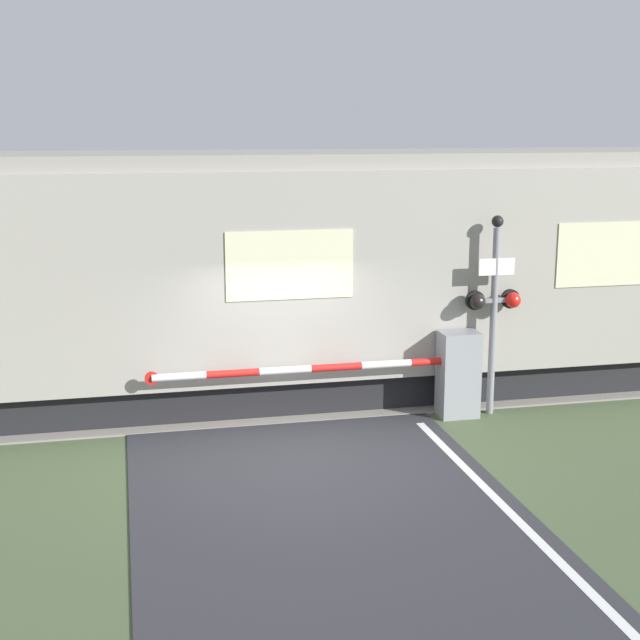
# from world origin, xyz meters

# --- Properties ---
(ground_plane) EXTENTS (80.00, 80.00, 0.00)m
(ground_plane) POSITION_xyz_m (0.00, 0.00, 0.00)
(ground_plane) COLOR #475638
(track_bed) EXTENTS (36.00, 3.20, 0.13)m
(track_bed) POSITION_xyz_m (0.00, 3.04, 0.02)
(track_bed) COLOR gray
(track_bed) RESTS_ON ground_plane
(train) EXTENTS (19.01, 3.06, 4.03)m
(train) POSITION_xyz_m (0.16, 3.04, 2.06)
(train) COLOR black
(train) RESTS_ON ground_plane
(crossing_barrier) EXTENTS (5.07, 0.44, 1.35)m
(crossing_barrier) POSITION_xyz_m (2.43, 1.27, 0.71)
(crossing_barrier) COLOR gray
(crossing_barrier) RESTS_ON ground_plane
(signal_post) EXTENTS (0.88, 0.26, 3.12)m
(signal_post) POSITION_xyz_m (3.30, 1.27, 1.78)
(signal_post) COLOR gray
(signal_post) RESTS_ON ground_plane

